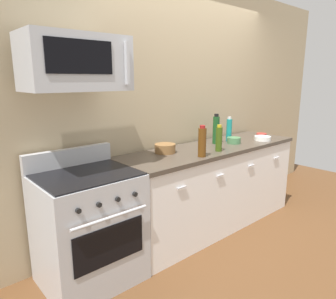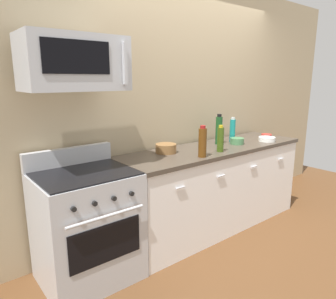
% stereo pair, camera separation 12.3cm
% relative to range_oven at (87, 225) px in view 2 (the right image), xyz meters
% --- Properties ---
extents(ground_plane, '(6.43, 6.43, 0.00)m').
position_rel_range_oven_xyz_m(ground_plane, '(1.51, -0.00, -0.47)').
color(ground_plane, brown).
extents(back_wall, '(5.36, 0.10, 2.70)m').
position_rel_range_oven_xyz_m(back_wall, '(1.51, 0.41, 0.88)').
color(back_wall, tan).
rests_on(back_wall, ground_plane).
extents(counter_unit, '(2.27, 0.66, 0.92)m').
position_rel_range_oven_xyz_m(counter_unit, '(1.51, -0.00, -0.01)').
color(counter_unit, white).
rests_on(counter_unit, ground_plane).
extents(range_oven, '(0.76, 0.69, 1.07)m').
position_rel_range_oven_xyz_m(range_oven, '(0.00, 0.00, 0.00)').
color(range_oven, '#B7BABF').
rests_on(range_oven, ground_plane).
extents(microwave, '(0.74, 0.44, 0.40)m').
position_rel_range_oven_xyz_m(microwave, '(0.00, 0.04, 1.28)').
color(microwave, '#B7BABF').
extents(bottle_sparkling_teal, '(0.06, 0.06, 0.29)m').
position_rel_range_oven_xyz_m(bottle_sparkling_teal, '(1.86, 0.06, 0.59)').
color(bottle_sparkling_teal, '#197F7A').
rests_on(bottle_sparkling_teal, countertop_slab).
extents(bottle_olive_oil, '(0.07, 0.07, 0.27)m').
position_rel_range_oven_xyz_m(bottle_olive_oil, '(1.37, -0.19, 0.58)').
color(bottle_olive_oil, '#385114').
rests_on(bottle_olive_oil, countertop_slab).
extents(bottle_wine_green, '(0.07, 0.07, 0.34)m').
position_rel_range_oven_xyz_m(bottle_wine_green, '(1.64, 0.08, 0.61)').
color(bottle_wine_green, '#19471E').
rests_on(bottle_wine_green, countertop_slab).
extents(bottle_wine_amber, '(0.08, 0.08, 0.30)m').
position_rel_range_oven_xyz_m(bottle_wine_amber, '(1.08, -0.23, 0.59)').
color(bottle_wine_amber, '#59330F').
rests_on(bottle_wine_amber, countertop_slab).
extents(bowl_wooden_salad, '(0.21, 0.21, 0.09)m').
position_rel_range_oven_xyz_m(bowl_wooden_salad, '(0.92, 0.12, 0.50)').
color(bowl_wooden_salad, brown).
rests_on(bowl_wooden_salad, countertop_slab).
extents(bowl_red_small, '(0.13, 0.13, 0.04)m').
position_rel_range_oven_xyz_m(bowl_red_small, '(2.42, -0.03, 0.47)').
color(bowl_red_small, '#B72D28').
rests_on(bowl_red_small, countertop_slab).
extents(bowl_green_glaze, '(0.15, 0.15, 0.07)m').
position_rel_range_oven_xyz_m(bowl_green_glaze, '(1.80, -0.05, 0.49)').
color(bowl_green_glaze, '#477A4C').
rests_on(bowl_green_glaze, countertop_slab).
extents(bowl_white_ceramic, '(0.19, 0.19, 0.05)m').
position_rel_range_oven_xyz_m(bowl_white_ceramic, '(2.21, -0.17, 0.48)').
color(bowl_white_ceramic, white).
rests_on(bowl_white_ceramic, countertop_slab).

